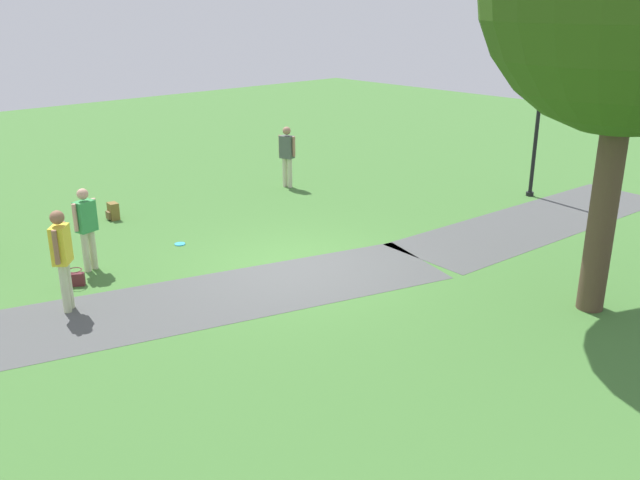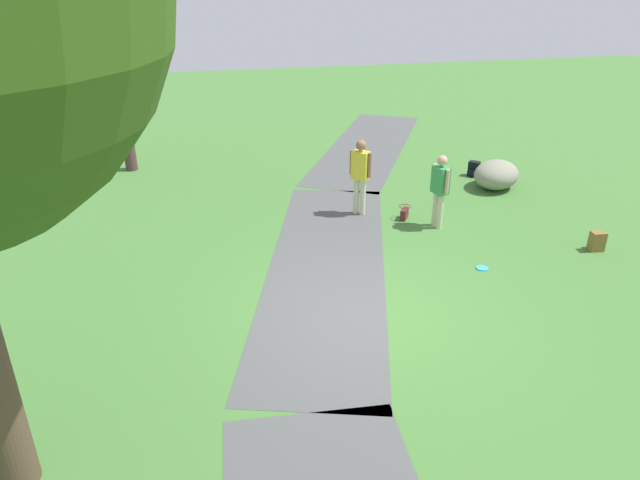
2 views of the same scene
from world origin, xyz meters
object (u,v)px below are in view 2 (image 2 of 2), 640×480
passerby_on_path (360,172)px  handbag_on_grass (404,213)px  woman_with_handbag (440,187)px  backpack_by_boulder (474,169)px  lawn_boulder (496,175)px  young_tree_near_path (114,44)px  spare_backpack_on_lawn (597,241)px  frisbee_on_grass (482,268)px

passerby_on_path → handbag_on_grass: 1.35m
woman_with_handbag → backpack_by_boulder: 3.71m
lawn_boulder → backpack_by_boulder: 0.97m
young_tree_near_path → spare_backpack_on_lawn: size_ratio=10.99×
spare_backpack_on_lawn → frisbee_on_grass: size_ratio=1.78×
young_tree_near_path → frisbee_on_grass: size_ratio=19.60×
lawn_boulder → backpack_by_boulder: size_ratio=4.21×
handbag_on_grass → backpack_by_boulder: bearing=-50.4°
young_tree_near_path → passerby_on_path: bearing=-129.5°
frisbee_on_grass → passerby_on_path: bearing=26.8°
handbag_on_grass → woman_with_handbag: bearing=-135.2°
lawn_boulder → handbag_on_grass: 3.24m
lawn_boulder → woman_with_handbag: 3.11m
handbag_on_grass → spare_backpack_on_lawn: size_ratio=0.94×
spare_backpack_on_lawn → woman_with_handbag: bearing=56.3°
handbag_on_grass → frisbee_on_grass: (-2.54, -0.63, -0.13)m
young_tree_near_path → passerby_on_path: 7.23m
lawn_boulder → spare_backpack_on_lawn: size_ratio=4.21×
young_tree_near_path → passerby_on_path: (-4.35, -5.29, -2.32)m
young_tree_near_path → spare_backpack_on_lawn: bearing=-127.4°
lawn_boulder → handbag_on_grass: (-1.36, 2.93, -0.21)m
spare_backpack_on_lawn → frisbee_on_grass: spare_backpack_on_lawn is taller
young_tree_near_path → spare_backpack_on_lawn: (-7.17, -9.39, -3.13)m
young_tree_near_path → frisbee_on_grass: bearing=-137.3°
lawn_boulder → woman_with_handbag: bearing=128.6°
woman_with_handbag → young_tree_near_path: bearing=51.3°
spare_backpack_on_lawn → frisbee_on_grass: 2.59m
young_tree_near_path → handbag_on_grass: size_ratio=11.63×
woman_with_handbag → handbag_on_grass: bearing=44.8°
passerby_on_path → young_tree_near_path: bearing=50.5°
handbag_on_grass → spare_backpack_on_lawn: spare_backpack_on_lawn is taller
young_tree_near_path → woman_with_handbag: (-5.40, -6.73, -2.40)m
backpack_by_boulder → frisbee_on_grass: bearing=155.9°
young_tree_near_path → lawn_boulder: size_ratio=2.61×
passerby_on_path → handbag_on_grass: bearing=-119.3°
young_tree_near_path → woman_with_handbag: young_tree_near_path is taller
spare_backpack_on_lawn → lawn_boulder: bearing=4.1°
handbag_on_grass → backpack_by_boulder: size_ratio=0.94×
backpack_by_boulder → spare_backpack_on_lawn: (-4.63, -0.40, 0.00)m
spare_backpack_on_lawn → passerby_on_path: bearing=55.5°
young_tree_near_path → frisbee_on_grass: young_tree_near_path is taller
passerby_on_path → spare_backpack_on_lawn: passerby_on_path is taller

